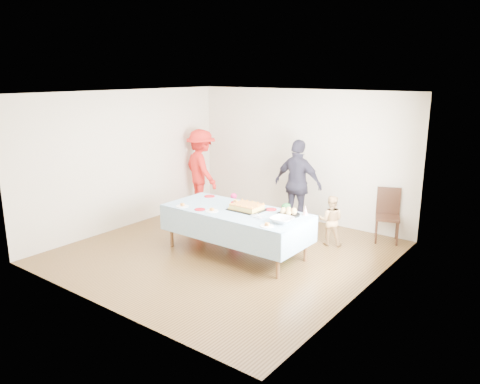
# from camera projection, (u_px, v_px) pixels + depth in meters

# --- Properties ---
(ground) EXTENTS (5.00, 5.00, 0.00)m
(ground) POSITION_uv_depth(u_px,v_px,m) (225.00, 252.00, 8.11)
(ground) COLOR #402A12
(ground) RESTS_ON ground
(room_walls) EXTENTS (5.04, 5.04, 2.72)m
(room_walls) POSITION_uv_depth(u_px,v_px,m) (227.00, 151.00, 7.64)
(room_walls) COLOR beige
(room_walls) RESTS_ON ground
(party_table) EXTENTS (2.50, 1.10, 0.78)m
(party_table) POSITION_uv_depth(u_px,v_px,m) (236.00, 213.00, 7.86)
(party_table) COLOR brown
(party_table) RESTS_ON ground
(birthday_cake) EXTENTS (0.57, 0.44, 0.10)m
(birthday_cake) POSITION_uv_depth(u_px,v_px,m) (247.00, 207.00, 7.83)
(birthday_cake) COLOR black
(birthday_cake) RESTS_ON party_table
(rolls_tray) EXTENTS (0.38, 0.38, 0.11)m
(rolls_tray) POSITION_uv_depth(u_px,v_px,m) (288.00, 212.00, 7.55)
(rolls_tray) COLOR black
(rolls_tray) RESTS_ON party_table
(punch_bowl) EXTENTS (0.35, 0.35, 0.09)m
(punch_bowl) POSITION_uv_depth(u_px,v_px,m) (282.00, 220.00, 7.17)
(punch_bowl) COLOR silver
(punch_bowl) RESTS_ON party_table
(party_hat) EXTENTS (0.09, 0.09, 0.16)m
(party_hat) POSITION_uv_depth(u_px,v_px,m) (305.00, 210.00, 7.55)
(party_hat) COLOR white
(party_hat) RESTS_ON party_table
(fork_pile) EXTENTS (0.24, 0.18, 0.07)m
(fork_pile) POSITION_uv_depth(u_px,v_px,m) (257.00, 216.00, 7.38)
(fork_pile) COLOR white
(fork_pile) RESTS_ON party_table
(plate_red_far_a) EXTENTS (0.20, 0.20, 0.01)m
(plate_red_far_a) POSITION_uv_depth(u_px,v_px,m) (210.00, 196.00, 8.68)
(plate_red_far_a) COLOR red
(plate_red_far_a) RESTS_ON party_table
(plate_red_far_b) EXTENTS (0.17, 0.17, 0.01)m
(plate_red_far_b) POSITION_uv_depth(u_px,v_px,m) (236.00, 202.00, 8.28)
(plate_red_far_b) COLOR red
(plate_red_far_b) RESTS_ON party_table
(plate_red_far_c) EXTENTS (0.17, 0.17, 0.01)m
(plate_red_far_c) POSITION_uv_depth(u_px,v_px,m) (254.00, 205.00, 8.13)
(plate_red_far_c) COLOR red
(plate_red_far_c) RESTS_ON party_table
(plate_red_far_d) EXTENTS (0.20, 0.20, 0.01)m
(plate_red_far_d) POSITION_uv_depth(u_px,v_px,m) (271.00, 209.00, 7.85)
(plate_red_far_d) COLOR red
(plate_red_far_d) RESTS_ON party_table
(plate_red_near) EXTENTS (0.18, 0.18, 0.01)m
(plate_red_near) POSITION_uv_depth(u_px,v_px,m) (200.00, 209.00, 7.85)
(plate_red_near) COLOR red
(plate_red_near) RESTS_ON party_table
(plate_white_left) EXTENTS (0.22, 0.22, 0.01)m
(plate_white_left) POSITION_uv_depth(u_px,v_px,m) (182.00, 206.00, 8.04)
(plate_white_left) COLOR white
(plate_white_left) RESTS_ON party_table
(plate_white_mid) EXTENTS (0.22, 0.22, 0.01)m
(plate_white_mid) POSITION_uv_depth(u_px,v_px,m) (212.00, 211.00, 7.76)
(plate_white_mid) COLOR white
(plate_white_mid) RESTS_ON party_table
(plate_white_right) EXTENTS (0.21, 0.21, 0.01)m
(plate_white_right) POSITION_uv_depth(u_px,v_px,m) (267.00, 226.00, 7.00)
(plate_white_right) COLOR white
(plate_white_right) RESTS_ON party_table
(dining_chair) EXTENTS (0.55, 0.55, 0.98)m
(dining_chair) POSITION_uv_depth(u_px,v_px,m) (388.00, 212.00, 8.56)
(dining_chair) COLOR black
(dining_chair) RESTS_ON ground
(toddler_left) EXTENTS (0.32, 0.27, 0.76)m
(toddler_left) POSITION_uv_depth(u_px,v_px,m) (234.00, 212.00, 9.12)
(toddler_left) COLOR #E21C61
(toddler_left) RESTS_ON ground
(toddler_mid) EXTENTS (0.43, 0.35, 0.76)m
(toddler_mid) POSITION_uv_depth(u_px,v_px,m) (286.00, 224.00, 8.41)
(toddler_mid) COLOR #226729
(toddler_mid) RESTS_ON ground
(toddler_right) EXTENTS (0.54, 0.49, 0.91)m
(toddler_right) POSITION_uv_depth(u_px,v_px,m) (331.00, 220.00, 8.35)
(toddler_right) COLOR tan
(toddler_right) RESTS_ON ground
(adult_left) EXTENTS (1.34, 1.07, 1.81)m
(adult_left) POSITION_uv_depth(u_px,v_px,m) (201.00, 170.00, 10.47)
(adult_left) COLOR red
(adult_left) RESTS_ON ground
(adult_right) EXTENTS (1.04, 0.45, 1.77)m
(adult_right) POSITION_uv_depth(u_px,v_px,m) (298.00, 184.00, 9.19)
(adult_right) COLOR #2C2A39
(adult_right) RESTS_ON ground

